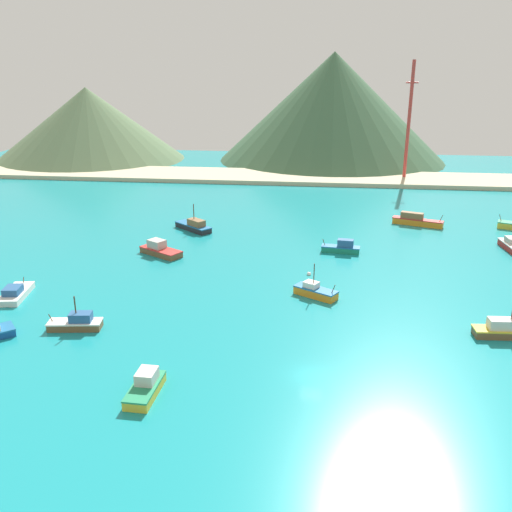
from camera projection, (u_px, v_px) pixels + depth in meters
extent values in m
cube|color=teal|center=(315.00, 282.00, 93.37)|extent=(260.00, 280.00, 0.50)
cube|color=brown|center=(161.00, 252.00, 105.79)|extent=(9.01, 7.21, 1.02)
cube|color=red|center=(161.00, 249.00, 105.59)|extent=(9.19, 7.35, 0.20)
cube|color=#B2ADA3|center=(157.00, 244.00, 105.93)|extent=(3.89, 3.64, 1.55)
cube|color=#B2ADA3|center=(512.00, 240.00, 108.80)|extent=(2.52, 2.87, 1.04)
cylinder|color=#4C3823|center=(500.00, 218.00, 122.84)|extent=(0.71, 0.36, 1.70)
cube|color=orange|center=(316.00, 293.00, 86.97)|extent=(7.10, 5.53, 1.18)
cube|color=#1E669E|center=(316.00, 289.00, 86.75)|extent=(7.24, 5.64, 0.20)
cube|color=silver|center=(311.00, 284.00, 87.06)|extent=(2.76, 2.61, 0.88)
cylinder|color=#4C3823|center=(333.00, 289.00, 84.72)|extent=(0.64, 0.45, 1.59)
cylinder|color=#4C3823|center=(314.00, 273.00, 86.15)|extent=(0.15, 0.15, 3.13)
cube|color=#232328|center=(193.00, 228.00, 121.39)|extent=(9.07, 8.21, 1.07)
cube|color=#1E669E|center=(193.00, 225.00, 121.18)|extent=(9.25, 8.37, 0.20)
cube|color=brown|center=(196.00, 223.00, 120.12)|extent=(4.42, 4.17, 1.32)
cylinder|color=#4C3823|center=(194.00, 211.00, 119.90)|extent=(0.20, 0.20, 3.31)
cube|color=brown|center=(75.00, 326.00, 76.48)|extent=(7.40, 3.38, 0.96)
cube|color=white|center=(75.00, 322.00, 76.29)|extent=(7.54, 3.44, 0.20)
cube|color=#28568C|center=(81.00, 317.00, 76.07)|extent=(3.19, 2.21, 1.24)
cylinder|color=#4C3823|center=(51.00, 318.00, 76.04)|extent=(0.58, 0.20, 1.30)
cylinder|color=#4C3823|center=(75.00, 305.00, 75.45)|extent=(0.19, 0.19, 2.46)
cube|color=brown|center=(512.00, 333.00, 74.26)|extent=(10.20, 3.10, 0.99)
cube|color=beige|center=(504.00, 324.00, 73.86)|extent=(4.21, 2.09, 1.39)
cube|color=#198466|center=(340.00, 250.00, 107.15)|extent=(7.37, 2.86, 1.05)
cube|color=#1E669E|center=(341.00, 247.00, 106.94)|extent=(7.52, 2.91, 0.20)
cube|color=#28568C|center=(346.00, 243.00, 106.49)|extent=(3.17, 1.89, 1.40)
cylinder|color=#4C3823|center=(324.00, 242.00, 107.42)|extent=(0.63, 0.19, 1.42)
cube|color=orange|center=(418.00, 223.00, 124.82)|extent=(11.01, 5.59, 1.25)
cube|color=red|center=(418.00, 219.00, 124.58)|extent=(11.23, 5.70, 0.20)
cube|color=brown|center=(412.00, 215.00, 124.89)|extent=(5.11, 3.08, 1.36)
cylinder|color=#4C3823|center=(441.00, 219.00, 122.27)|extent=(0.71, 0.35, 1.69)
cube|color=gold|center=(145.00, 391.00, 61.23)|extent=(2.99, 6.75, 1.05)
cube|color=#238C5B|center=(145.00, 386.00, 61.02)|extent=(3.05, 6.88, 0.20)
cube|color=beige|center=(147.00, 376.00, 61.54)|extent=(2.15, 2.74, 1.32)
cube|color=silver|center=(16.00, 295.00, 86.86)|extent=(4.34, 8.32, 0.80)
cube|color=white|center=(16.00, 292.00, 86.69)|extent=(4.42, 8.48, 0.20)
cube|color=#28568C|center=(13.00, 290.00, 85.55)|extent=(2.80, 3.26, 1.08)
cylinder|color=#4C3823|center=(24.00, 280.00, 89.90)|extent=(0.19, 0.51, 1.10)
sphere|color=silver|center=(309.00, 274.00, 95.93)|extent=(0.75, 0.75, 0.75)
cube|color=#C6B793|center=(320.00, 178.00, 173.31)|extent=(247.00, 20.72, 1.20)
cone|color=#56704C|center=(88.00, 124.00, 205.05)|extent=(69.30, 69.30, 26.10)
cone|color=#3D6042|center=(333.00, 107.00, 202.33)|extent=(82.65, 82.65, 38.29)
cylinder|color=#B7332D|center=(409.00, 122.00, 166.11)|extent=(1.01, 1.01, 35.41)
cylinder|color=#B7332D|center=(412.00, 83.00, 162.36)|extent=(3.54, 0.50, 0.50)
cylinder|color=#B7332D|center=(410.00, 107.00, 164.71)|extent=(0.50, 2.83, 0.50)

